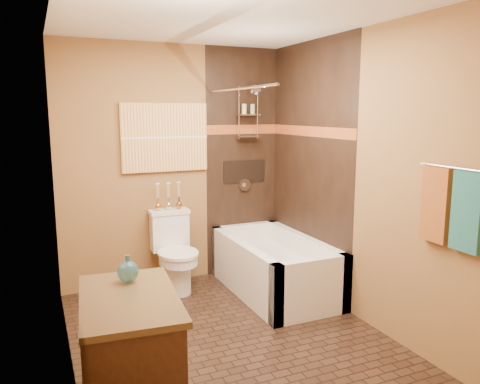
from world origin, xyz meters
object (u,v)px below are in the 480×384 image
bathtub (274,271)px  toilet (175,251)px  vanity (130,360)px  sunset_painting (165,138)px

bathtub → toilet: toilet is taller
vanity → sunset_painting: bearing=74.7°
sunset_painting → bathtub: sunset_painting is taller
bathtub → toilet: bearing=153.1°
sunset_painting → toilet: 1.17m
sunset_painting → bathtub: bearing=-38.7°
bathtub → vanity: vanity is taller
toilet → bathtub: bearing=-26.4°
toilet → sunset_painting: bearing=90.5°
sunset_painting → vanity: size_ratio=0.97×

